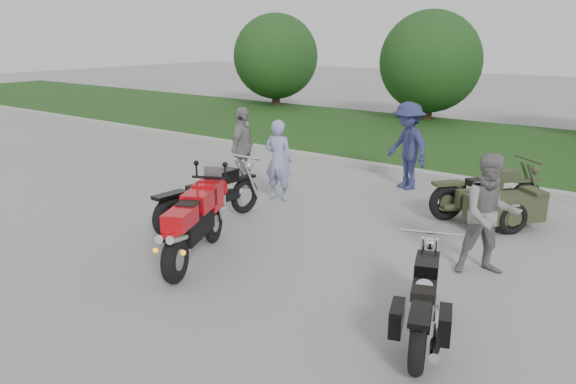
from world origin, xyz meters
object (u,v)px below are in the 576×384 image
Objects in this scene: cruiser_left at (206,200)px; person_stripe at (278,160)px; person_denim at (408,146)px; person_grey at (490,215)px; person_back at (243,148)px; cruiser_sidecar at (495,202)px; cruiser_right at (424,305)px; sportbike_red at (194,222)px.

person_stripe is (0.02, 2.01, 0.34)m from cruiser_left.
person_denim is (1.66, 2.30, 0.12)m from person_stripe.
person_grey reaches higher than person_stripe.
person_grey is (4.47, -1.08, 0.05)m from person_stripe.
cruiser_sidecar is at bearing -100.04° from person_back.
person_grey is (0.55, -2.14, 0.44)m from cruiser_sidecar.
cruiser_right is 2.22m from person_grey.
person_back reaches higher than cruiser_sidecar.
sportbike_red is at bearing -68.97° from person_denim.
cruiser_left is at bearing 155.19° from person_grey.
cruiser_left is 1.15× the size of cruiser_sidecar.
cruiser_left is 1.40× the size of person_grey.
person_denim is at bearing -136.98° from person_stripe.
cruiser_left is 4.70m from cruiser_right.
cruiser_sidecar is 5.12m from person_back.
cruiser_sidecar is 1.18× the size of person_back.
cruiser_right is (3.54, -0.03, -0.20)m from sportbike_red.
sportbike_red reaches higher than cruiser_right.
cruiser_left is 2.48m from person_back.
sportbike_red is 3.55m from cruiser_right.
person_stripe is at bearing -125.34° from cruiser_sidecar.
sportbike_red is 4.12m from person_grey.
person_back is (-1.08, 2.20, 0.41)m from cruiser_left.
person_grey is 0.97× the size of person_back.
cruiser_right is at bearing -34.63° from person_denim.
cruiser_left reaches higher than cruiser_sidecar.
cruiser_right is 6.26m from person_denim.
person_stripe is at bearing 124.10° from cruiser_right.
cruiser_left is at bearing 78.28° from person_stripe.
person_stripe is 0.95× the size of person_grey.
person_denim is 3.48m from person_back.
person_grey is at bearing 6.55° from sportbike_red.
cruiser_left is at bearing -102.60° from cruiser_sidecar.
sportbike_red is 1.01× the size of cruiser_right.
person_stripe is at bearing 93.07° from cruiser_left.
cruiser_sidecar is 1.21× the size of person_grey.
person_back is (-5.03, -0.87, 0.47)m from cruiser_sidecar.
cruiser_right is 4.35m from cruiser_sidecar.
cruiser_right is at bearing -25.40° from sportbike_red.
person_stripe is 4.60m from person_grey.
sportbike_red is at bearing -85.10° from cruiser_sidecar.
cruiser_left is 2.04m from person_stripe.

